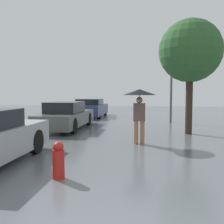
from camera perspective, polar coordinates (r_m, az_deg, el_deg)
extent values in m
cylinder|color=#9E7051|center=(8.33, 5.51, -4.65)|extent=(0.14, 0.14, 0.77)
cylinder|color=#9E7051|center=(8.33, 6.95, -4.66)|extent=(0.14, 0.14, 0.77)
cube|color=brown|center=(8.25, 6.27, -0.01)|extent=(0.39, 0.23, 0.58)
sphere|color=#9E7051|center=(8.23, 6.29, 2.73)|extent=(0.21, 0.21, 0.21)
cylinder|color=#515456|center=(8.23, 6.28, 1.73)|extent=(0.02, 0.02, 0.62)
cone|color=black|center=(8.22, 6.31, 4.54)|extent=(1.09, 1.09, 0.19)
cylinder|color=black|center=(7.32, -16.99, -6.48)|extent=(0.18, 0.67, 0.67)
cube|color=#4C514C|center=(12.01, -10.31, -1.45)|extent=(1.64, 4.58, 0.60)
cube|color=black|center=(11.75, -10.69, 1.10)|extent=(1.39, 2.06, 0.49)
cylinder|color=black|center=(13.60, -11.45, -1.44)|extent=(0.18, 0.67, 0.67)
cylinder|color=black|center=(13.20, -5.38, -1.54)|extent=(0.18, 0.67, 0.67)
cylinder|color=black|center=(10.97, -16.23, -2.91)|extent=(0.18, 0.67, 0.67)
cylinder|color=black|center=(10.47, -8.82, -3.12)|extent=(0.18, 0.67, 0.67)
cube|color=navy|center=(17.87, -4.92, 0.58)|extent=(1.89, 4.30, 0.70)
cube|color=black|center=(17.63, -5.08, 2.33)|extent=(1.60, 1.93, 0.41)
cylinder|color=black|center=(19.37, -6.54, 0.21)|extent=(0.18, 0.58, 0.58)
cylinder|color=black|center=(19.03, -1.57, 0.17)|extent=(0.18, 0.58, 0.58)
cylinder|color=black|center=(16.80, -8.72, -0.44)|extent=(0.18, 0.58, 0.58)
cylinder|color=black|center=(16.41, -3.01, -0.51)|extent=(0.18, 0.58, 0.58)
cylinder|color=#38281E|center=(10.71, 17.20, 2.35)|extent=(0.28, 0.28, 2.69)
sphere|color=#2D5B2D|center=(10.84, 17.45, 13.21)|extent=(2.53, 2.53, 2.53)
cylinder|color=#515456|center=(14.48, 13.38, 5.72)|extent=(0.12, 0.12, 4.11)
sphere|color=beige|center=(14.70, 13.53, 14.12)|extent=(0.30, 0.30, 0.30)
cylinder|color=#B21E19|center=(5.14, -12.13, -11.58)|extent=(0.24, 0.24, 0.57)
sphere|color=#B21E19|center=(5.05, -12.19, -7.81)|extent=(0.21, 0.21, 0.21)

